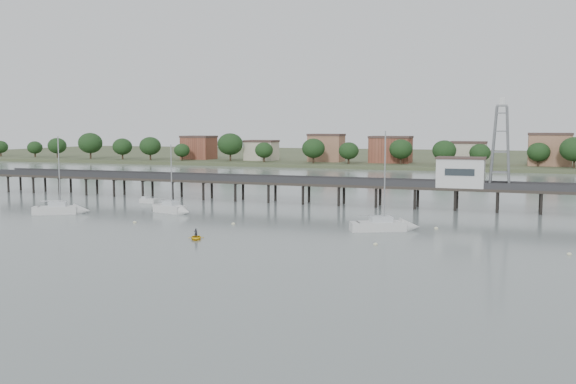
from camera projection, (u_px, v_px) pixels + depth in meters
name	position (u px, v px, depth m)	size (l,w,h in m)	color
ground_plane	(157.00, 271.00, 64.92)	(500.00, 500.00, 0.00)	slate
pier	(324.00, 184.00, 120.80)	(150.00, 5.00, 5.50)	#2D2823
pier_building	(461.00, 172.00, 112.20)	(8.40, 5.40, 5.30)	silver
lattice_tower	(501.00, 147.00, 109.59)	(3.20, 3.20, 15.50)	slate
sailboat_a	(66.00, 210.00, 107.64)	(8.43, 6.16, 13.71)	silver
sailboat_b	(175.00, 210.00, 108.16)	(7.63, 4.32, 12.20)	silver
sailboat_c	(391.00, 226.00, 90.21)	(9.22, 6.42, 14.81)	silver
white_tender	(148.00, 201.00, 123.13)	(3.69, 1.99, 1.36)	silver
yellow_dinghy	(196.00, 239.00, 83.23)	(2.08, 0.60, 2.91)	yellow
dinghy_occupant	(196.00, 239.00, 83.23)	(0.43, 1.18, 0.28)	black
mooring_buoys	(336.00, 233.00, 87.53)	(61.05, 15.84, 0.39)	beige
far_shore	(436.00, 157.00, 289.36)	(500.00, 170.00, 10.40)	#475133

